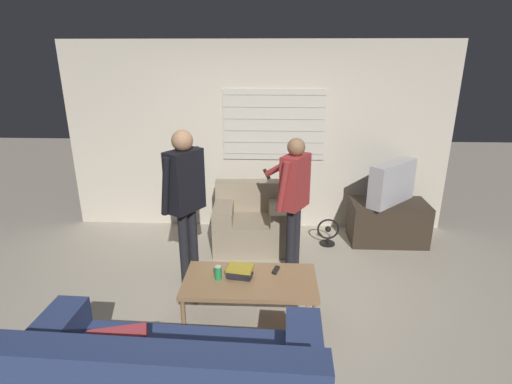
{
  "coord_description": "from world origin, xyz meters",
  "views": [
    {
      "loc": [
        0.23,
        -3.35,
        2.38
      ],
      "look_at": [
        0.05,
        0.59,
        1.0
      ],
      "focal_mm": 28.0,
      "sensor_mm": 36.0,
      "label": 1
    }
  ],
  "objects_px": {
    "tv": "(392,183)",
    "book_stack": "(240,272)",
    "soda_can": "(218,273)",
    "person_left_standing": "(184,190)",
    "spare_remote": "(276,270)",
    "person_right_standing": "(294,191)",
    "floor_fan": "(328,233)",
    "armchair_beige": "(251,222)",
    "coffee_table": "(250,283)"
  },
  "relations": [
    {
      "from": "book_stack",
      "to": "soda_can",
      "type": "bearing_deg",
      "value": -166.96
    },
    {
      "from": "book_stack",
      "to": "spare_remote",
      "type": "relative_size",
      "value": 1.86
    },
    {
      "from": "armchair_beige",
      "to": "coffee_table",
      "type": "xyz_separation_m",
      "value": [
        0.08,
        -1.61,
        0.1
      ]
    },
    {
      "from": "coffee_table",
      "to": "tv",
      "type": "distance_m",
      "value": 2.5
    },
    {
      "from": "soda_can",
      "to": "floor_fan",
      "type": "height_order",
      "value": "soda_can"
    },
    {
      "from": "person_left_standing",
      "to": "book_stack",
      "type": "distance_m",
      "value": 1.04
    },
    {
      "from": "tv",
      "to": "spare_remote",
      "type": "relative_size",
      "value": 5.22
    },
    {
      "from": "soda_can",
      "to": "spare_remote",
      "type": "bearing_deg",
      "value": 16.49
    },
    {
      "from": "soda_can",
      "to": "armchair_beige",
      "type": "bearing_deg",
      "value": 82.69
    },
    {
      "from": "soda_can",
      "to": "tv",
      "type": "bearing_deg",
      "value": 41.78
    },
    {
      "from": "coffee_table",
      "to": "soda_can",
      "type": "bearing_deg",
      "value": 179.94
    },
    {
      "from": "armchair_beige",
      "to": "spare_remote",
      "type": "height_order",
      "value": "armchair_beige"
    },
    {
      "from": "person_right_standing",
      "to": "floor_fan",
      "type": "height_order",
      "value": "person_right_standing"
    },
    {
      "from": "armchair_beige",
      "to": "person_left_standing",
      "type": "height_order",
      "value": "person_left_standing"
    },
    {
      "from": "coffee_table",
      "to": "floor_fan",
      "type": "xyz_separation_m",
      "value": [
        0.92,
        1.65,
        -0.25
      ]
    },
    {
      "from": "coffee_table",
      "to": "book_stack",
      "type": "xyz_separation_m",
      "value": [
        -0.09,
        0.05,
        0.09
      ]
    },
    {
      "from": "armchair_beige",
      "to": "soda_can",
      "type": "distance_m",
      "value": 1.63
    },
    {
      "from": "coffee_table",
      "to": "spare_remote",
      "type": "relative_size",
      "value": 8.81
    },
    {
      "from": "person_left_standing",
      "to": "book_stack",
      "type": "relative_size",
      "value": 6.62
    },
    {
      "from": "person_left_standing",
      "to": "soda_can",
      "type": "bearing_deg",
      "value": -115.95
    },
    {
      "from": "person_right_standing",
      "to": "book_stack",
      "type": "bearing_deg",
      "value": -179.98
    },
    {
      "from": "book_stack",
      "to": "soda_can",
      "type": "xyz_separation_m",
      "value": [
        -0.19,
        -0.04,
        0.01
      ]
    },
    {
      "from": "person_right_standing",
      "to": "spare_remote",
      "type": "distance_m",
      "value": 0.98
    },
    {
      "from": "armchair_beige",
      "to": "coffee_table",
      "type": "height_order",
      "value": "armchair_beige"
    },
    {
      "from": "coffee_table",
      "to": "person_right_standing",
      "type": "bearing_deg",
      "value": 66.75
    },
    {
      "from": "person_left_standing",
      "to": "soda_can",
      "type": "distance_m",
      "value": 0.97
    },
    {
      "from": "tv",
      "to": "soda_can",
      "type": "bearing_deg",
      "value": -2.81
    },
    {
      "from": "armchair_beige",
      "to": "floor_fan",
      "type": "relative_size",
      "value": 2.73
    },
    {
      "from": "person_right_standing",
      "to": "spare_remote",
      "type": "relative_size",
      "value": 11.37
    },
    {
      "from": "armchair_beige",
      "to": "person_left_standing",
      "type": "xyz_separation_m",
      "value": [
        -0.63,
        -0.93,
        0.75
      ]
    },
    {
      "from": "coffee_table",
      "to": "spare_remote",
      "type": "height_order",
      "value": "spare_remote"
    },
    {
      "from": "tv",
      "to": "book_stack",
      "type": "bearing_deg",
      "value": -0.61
    },
    {
      "from": "spare_remote",
      "to": "armchair_beige",
      "type": "bearing_deg",
      "value": 118.26
    },
    {
      "from": "tv",
      "to": "spare_remote",
      "type": "xyz_separation_m",
      "value": [
        -1.47,
        -1.63,
        -0.35
      ]
    },
    {
      "from": "person_left_standing",
      "to": "armchair_beige",
      "type": "bearing_deg",
      "value": -1.62
    },
    {
      "from": "person_left_standing",
      "to": "floor_fan",
      "type": "xyz_separation_m",
      "value": [
        1.62,
        0.97,
        -0.9
      ]
    },
    {
      "from": "tv",
      "to": "person_left_standing",
      "type": "xyz_separation_m",
      "value": [
        -2.41,
        -1.1,
        0.24
      ]
    },
    {
      "from": "person_left_standing",
      "to": "spare_remote",
      "type": "distance_m",
      "value": 1.23
    },
    {
      "from": "person_right_standing",
      "to": "spare_remote",
      "type": "xyz_separation_m",
      "value": [
        -0.19,
        -0.82,
        -0.5
      ]
    },
    {
      "from": "person_right_standing",
      "to": "armchair_beige",
      "type": "bearing_deg",
      "value": 67.22
    },
    {
      "from": "person_right_standing",
      "to": "soda_can",
      "type": "height_order",
      "value": "person_right_standing"
    },
    {
      "from": "coffee_table",
      "to": "floor_fan",
      "type": "bearing_deg",
      "value": 60.89
    },
    {
      "from": "book_stack",
      "to": "spare_remote",
      "type": "bearing_deg",
      "value": 18.48
    },
    {
      "from": "tv",
      "to": "floor_fan",
      "type": "distance_m",
      "value": 1.04
    },
    {
      "from": "armchair_beige",
      "to": "book_stack",
      "type": "height_order",
      "value": "armchair_beige"
    },
    {
      "from": "book_stack",
      "to": "floor_fan",
      "type": "relative_size",
      "value": 0.71
    },
    {
      "from": "person_right_standing",
      "to": "spare_remote",
      "type": "bearing_deg",
      "value": -163.93
    },
    {
      "from": "person_left_standing",
      "to": "person_right_standing",
      "type": "bearing_deg",
      "value": -42.81
    },
    {
      "from": "armchair_beige",
      "to": "coffee_table",
      "type": "distance_m",
      "value": 1.61
    },
    {
      "from": "armchair_beige",
      "to": "floor_fan",
      "type": "distance_m",
      "value": 1.01
    }
  ]
}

